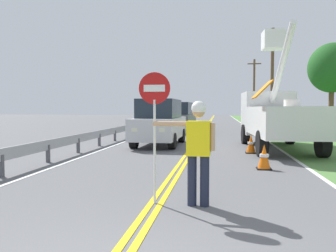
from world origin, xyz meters
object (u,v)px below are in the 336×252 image
Objects in this scene: traffic_cone_lead at (264,157)px; oncoming_suv_nearest at (160,122)px; flagger_worker at (198,146)px; oncoming_suv_second at (179,117)px; traffic_cone_mid at (251,144)px; stop_sign_paddle at (155,108)px; utility_bucket_truck at (276,115)px; utility_pole_far at (254,89)px; utility_pole_mid at (272,76)px; roadside_tree_verge at (332,68)px.

oncoming_suv_nearest is at bearing 125.35° from traffic_cone_lead.
flagger_worker is 17.82m from oncoming_suv_second.
flagger_worker is at bearing -102.32° from traffic_cone_mid.
stop_sign_paddle is 0.34× the size of utility_bucket_truck.
flagger_worker is 41.79m from utility_pole_far.
utility_pole_mid reaches higher than roadside_tree_verge.
traffic_cone_lead is (4.00, -13.87, -0.72)m from oncoming_suv_second.
stop_sign_paddle is 0.28× the size of utility_pole_far.
stop_sign_paddle is 0.50× the size of oncoming_suv_second.
traffic_cone_lead is (-1.13, -5.12, -1.07)m from utility_bucket_truck.
utility_pole_far is at bearing 85.90° from utility_bucket_truck.
utility_pole_mid is 7.47m from roadside_tree_verge.
stop_sign_paddle is 3.33× the size of traffic_cone_mid.
utility_bucket_truck is 32.65m from utility_pole_far.
stop_sign_paddle is at bearing -103.08° from utility_pole_mid.
roadside_tree_verge is at bearing 66.34° from traffic_cone_lead.
traffic_cone_mid is at bearing 90.81° from traffic_cone_lead.
utility_pole_mid is at bearing 78.67° from flagger_worker.
stop_sign_paddle is 4.65m from traffic_cone_lead.
flagger_worker reaches higher than traffic_cone_mid.
roadside_tree_verge is (8.33, 17.33, 2.56)m from stop_sign_paddle.
roadside_tree_verge is at bearing 39.10° from oncoming_suv_nearest.
utility_pole_far reaches higher than traffic_cone_lead.
oncoming_suv_second is 0.55× the size of utility_pole_mid.
utility_bucket_truck is at bearing -119.67° from roadside_tree_verge.
traffic_cone_lead is at bearing -99.03° from utility_pole_mid.
utility_bucket_truck reaches higher than flagger_worker.
flagger_worker is 9.33m from utility_bucket_truck.
utility_pole_far reaches higher than stop_sign_paddle.
utility_pole_far is at bearing 81.96° from stop_sign_paddle.
utility_pole_mid is (5.65, 24.30, 2.75)m from stop_sign_paddle.
oncoming_suv_nearest reaches higher than traffic_cone_lead.
utility_bucket_truck is at bearing 56.13° from traffic_cone_mid.
stop_sign_paddle is 3.33× the size of traffic_cone_lead.
roadside_tree_verge reaches higher than traffic_cone_lead.
utility_pole_mid is (7.27, 6.68, 3.40)m from oncoming_suv_second.
stop_sign_paddle is 19.40m from roadside_tree_verge.
utility_bucket_truck is 15.87m from utility_pole_mid.
oncoming_suv_second is (-5.13, 8.75, -0.34)m from utility_bucket_truck.
oncoming_suv_nearest is 6.84m from traffic_cone_lead.
utility_bucket_truck is 9.89× the size of traffic_cone_mid.
traffic_cone_lead is (2.38, 3.75, -1.37)m from stop_sign_paddle.
oncoming_suv_second is 0.79× the size of roadside_tree_verge.
oncoming_suv_second is at bearing -107.48° from utility_pole_far.
flagger_worker is 19.21m from roadside_tree_verge.
traffic_cone_lead is 0.12× the size of roadside_tree_verge.
utility_pole_mid is 1.45× the size of roadside_tree_verge.
utility_bucket_truck reaches higher than traffic_cone_mid.
utility_pole_mid is at bearing 42.58° from oncoming_suv_second.
traffic_cone_mid is (3.96, -10.50, -0.72)m from oncoming_suv_second.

